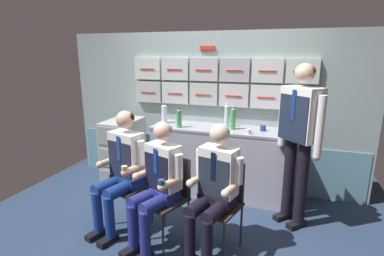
{
  "coord_description": "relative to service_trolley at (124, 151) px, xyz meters",
  "views": [
    {
      "loc": [
        1.03,
        -2.56,
        1.86
      ],
      "look_at": [
        0.13,
        0.19,
        1.13
      ],
      "focal_mm": 27.64,
      "sensor_mm": 36.0,
      "label": 1
    }
  ],
  "objects": [
    {
      "name": "galley_counter",
      "position": [
        1.37,
        0.18,
        -0.06
      ],
      "size": [
        1.86,
        0.53,
        0.92
      ],
      "color": "#A7A7B4",
      "rests_on": "ground"
    },
    {
      "name": "sparkling_bottle_green",
      "position": [
        1.51,
        0.16,
        0.55
      ],
      "size": [
        0.07,
        0.07,
        0.3
      ],
      "color": "#459B54",
      "rests_on": "galley_counter"
    },
    {
      "name": "water_bottle_blue_cap",
      "position": [
        0.54,
        0.22,
        0.54
      ],
      "size": [
        0.08,
        0.08,
        0.28
      ],
      "color": "silver",
      "rests_on": "galley_counter"
    },
    {
      "name": "folding_chair_center",
      "position": [
        1.09,
        -0.94,
        0.02
      ],
      "size": [
        0.52,
        0.52,
        0.86
      ],
      "color": "#2D2D33",
      "rests_on": "ground"
    },
    {
      "name": "crew_member_left",
      "position": [
        0.53,
        -0.92,
        0.2
      ],
      "size": [
        0.52,
        0.68,
        1.29
      ],
      "color": "black",
      "rests_on": "ground"
    },
    {
      "name": "coffee_cup_white",
      "position": [
        1.88,
        0.19,
        0.44
      ],
      "size": [
        0.07,
        0.07,
        0.07
      ],
      "color": "navy",
      "rests_on": "galley_counter"
    },
    {
      "name": "folding_chair_right",
      "position": [
        1.61,
        -0.9,
        0.02
      ],
      "size": [
        0.49,
        0.49,
        0.86
      ],
      "color": "#2D2D33",
      "rests_on": "ground"
    },
    {
      "name": "crew_member_right",
      "position": [
        1.57,
        -1.06,
        0.17
      ],
      "size": [
        0.5,
        0.65,
        1.25
      ],
      "color": "black",
      "rests_on": "ground"
    },
    {
      "name": "water_bottle_clear",
      "position": [
        1.4,
        0.28,
        0.55
      ],
      "size": [
        0.06,
        0.06,
        0.31
      ],
      "color": "silver",
      "rests_on": "galley_counter"
    },
    {
      "name": "folding_chair_left",
      "position": [
        0.58,
        -0.77,
        0.02
      ],
      "size": [
        0.5,
        0.5,
        0.86
      ],
      "color": "#2D2D33",
      "rests_on": "ground"
    },
    {
      "name": "service_trolley",
      "position": [
        0.0,
        0.0,
        0.0
      ],
      "size": [
        0.4,
        0.65,
        0.97
      ],
      "color": "black",
      "rests_on": "ground"
    },
    {
      "name": "crew_member_standing",
      "position": [
        2.29,
        -0.26,
        0.56
      ],
      "size": [
        0.44,
        0.44,
        1.77
      ],
      "color": "black",
      "rests_on": "ground"
    },
    {
      "name": "water_bottle_short",
      "position": [
        0.83,
        0.04,
        0.53
      ],
      "size": [
        0.07,
        0.07,
        0.26
      ],
      "color": "#4A9C59",
      "rests_on": "galley_counter"
    },
    {
      "name": "ground",
      "position": [
        1.13,
        -0.91,
        -0.54
      ],
      "size": [
        4.8,
        4.8,
        0.04
      ],
      "primitive_type": "cube",
      "color": "#24344E"
    },
    {
      "name": "galley_bulkhead",
      "position": [
        1.14,
        0.46,
        0.57
      ],
      "size": [
        4.2,
        0.14,
        2.15
      ],
      "color": "#8FA5A4",
      "rests_on": "ground"
    },
    {
      "name": "coffee_cup_spare",
      "position": [
        1.73,
        -0.01,
        0.44
      ],
      "size": [
        0.06,
        0.06,
        0.06
      ],
      "color": "silver",
      "rests_on": "galley_counter"
    },
    {
      "name": "crew_member_center",
      "position": [
        1.02,
        -1.09,
        0.16
      ],
      "size": [
        0.53,
        0.65,
        1.24
      ],
      "color": "black",
      "rests_on": "ground"
    }
  ]
}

